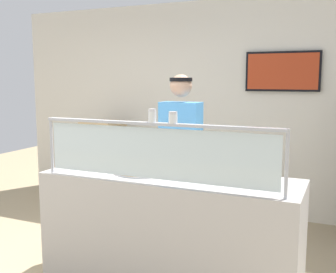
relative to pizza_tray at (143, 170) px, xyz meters
The scene contains 11 objects.
ground_plane 1.18m from the pizza_tray, 67.11° to the left, with size 12.00×12.00×0.00m, color tan.
shop_rear_unit 2.16m from the pizza_tray, 82.70° to the left, with size 6.48×0.13×2.70m.
serving_counter 0.56m from the pizza_tray, 10.17° to the right, with size 2.08×0.66×0.95m, color #BCB7B2.
sneeze_guard 0.49m from the pizza_tray, 50.58° to the right, with size 1.90×0.06×0.46m.
pizza_tray is the anchor object (origin of this frame).
pizza_server 0.04m from the pizza_tray, 149.30° to the right, with size 0.07×0.28×0.01m, color #ADAFB7.
parmesan_shaker 0.63m from the pizza_tray, 52.10° to the right, with size 0.06×0.06×0.10m.
pepper_flake_shaker 0.71m from the pizza_tray, 37.79° to the right, with size 0.06×0.06×0.08m.
worker_figure 0.62m from the pizza_tray, 81.49° to the left, with size 0.41×0.50×1.76m.
prep_shelf 2.21m from the pizza_tray, 131.53° to the left, with size 0.70×0.55×0.94m, color #B7BABF.
pizza_box_stack 2.16m from the pizza_tray, 131.49° to the left, with size 0.48×0.48×0.22m.
Camera 1 is at (2.31, -2.55, 1.72)m, focal length 43.35 mm.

